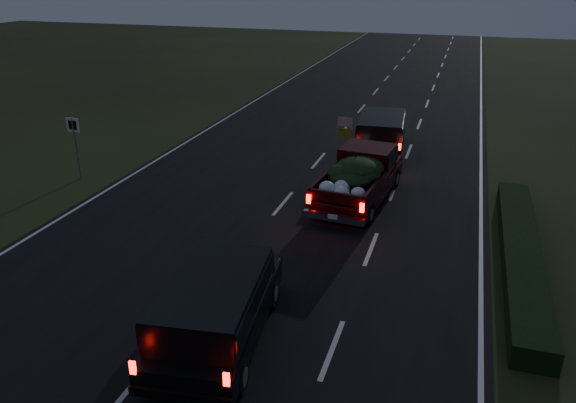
% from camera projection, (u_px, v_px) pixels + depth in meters
% --- Properties ---
extents(ground, '(120.00, 120.00, 0.00)m').
position_uv_depth(ground, '(227.00, 271.00, 15.65)').
color(ground, black).
rests_on(ground, ground).
extents(road_asphalt, '(14.00, 120.00, 0.02)m').
position_uv_depth(road_asphalt, '(227.00, 271.00, 15.65)').
color(road_asphalt, black).
rests_on(road_asphalt, ground).
extents(hedge_row, '(1.00, 10.00, 0.60)m').
position_uv_depth(hedge_row, '(521.00, 253.00, 15.99)').
color(hedge_row, black).
rests_on(hedge_row, ground).
extents(route_sign, '(0.55, 0.08, 2.50)m').
position_uv_depth(route_sign, '(75.00, 139.00, 21.76)').
color(route_sign, gray).
rests_on(route_sign, ground).
extents(pickup_truck, '(2.47, 5.31, 2.69)m').
position_uv_depth(pickup_truck, '(360.00, 174.00, 19.94)').
color(pickup_truck, '#380709').
rests_on(pickup_truck, ground).
extents(lead_suv, '(2.37, 4.93, 1.38)m').
position_uv_depth(lead_suv, '(382.00, 130.00, 25.14)').
color(lead_suv, black).
rests_on(lead_suv, ground).
extents(rear_suv, '(2.65, 5.02, 1.38)m').
position_uv_depth(rear_suv, '(215.00, 304.00, 12.27)').
color(rear_suv, black).
rests_on(rear_suv, ground).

